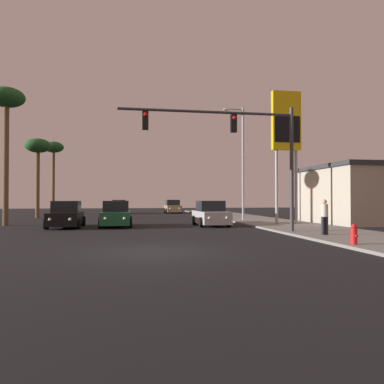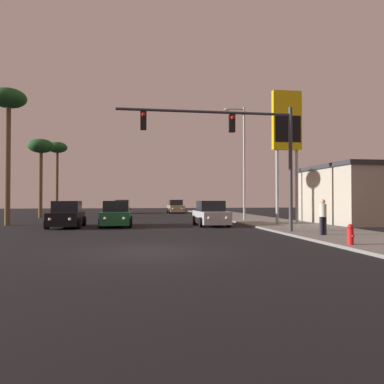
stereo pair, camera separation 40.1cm
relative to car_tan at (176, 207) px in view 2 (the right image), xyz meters
The scene contains 16 objects.
ground_plane 34.39m from the car_tan, 97.70° to the right, with size 120.00×120.00×0.00m, color black.
sidewalk_right 24.57m from the car_tan, 78.51° to the right, with size 5.00×60.00×0.12m.
building_gas_station 25.28m from the car_tan, 57.95° to the right, with size 10.30×8.30×4.30m.
car_tan is the anchor object (origin of this frame).
car_green 22.94m from the car_tan, 105.84° to the right, with size 2.04×4.32×1.68m.
car_silver 22.40m from the car_tan, 90.02° to the right, with size 2.04×4.33×1.68m.
car_white 6.66m from the car_tan, behind, with size 2.04×4.33×1.68m.
car_black 24.34m from the car_tan, 112.57° to the right, with size 2.04×4.32×1.68m.
traffic_light_mast 28.87m from the car_tan, 89.43° to the right, with size 9.10×0.36×6.50m.
street_lamp 19.10m from the car_tan, 79.41° to the right, with size 1.74×0.24×9.00m.
gas_station_sign 24.40m from the car_tan, 77.58° to the right, with size 2.00×0.42×9.00m.
fire_hydrant 34.41m from the car_tan, 85.26° to the right, with size 0.24×0.34×0.76m.
pedestrian_on_sidewalk 30.92m from the car_tan, 83.19° to the right, with size 0.34×0.32×1.67m.
palm_tree_mid 18.10m from the car_tan, 144.13° to the right, with size 2.40×2.40×7.48m.
palm_tree_near 25.37m from the car_tan, 124.24° to the right, with size 2.40×2.40×9.37m.
palm_tree_far 15.96m from the car_tan, behind, with size 2.40×2.40×8.69m.
Camera 2 is at (-0.41, -13.04, 1.82)m, focal length 35.00 mm.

